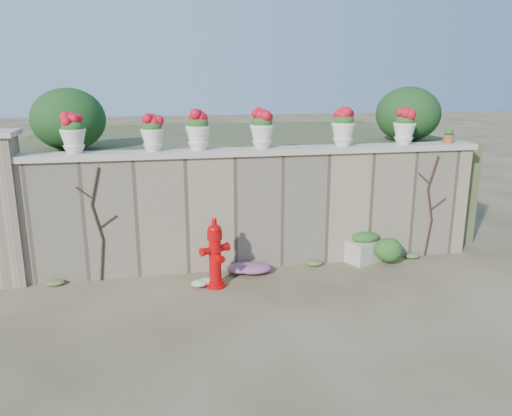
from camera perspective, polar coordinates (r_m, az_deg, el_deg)
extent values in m
plane|color=#4C3F26|center=(7.48, 2.97, -11.23)|extent=(80.00, 80.00, 0.00)
cube|color=gray|center=(8.78, 0.13, -0.30)|extent=(8.00, 0.40, 2.00)
cube|color=beige|center=(8.57, 0.13, 6.50)|extent=(8.10, 0.52, 0.10)
cube|color=gray|center=(8.90, -27.04, -0.39)|extent=(0.60, 0.60, 2.40)
cube|color=#384C23|center=(11.86, -3.01, 3.59)|extent=(9.00, 6.00, 2.00)
ellipsoid|color=#143814|center=(9.65, -20.64, 9.47)|extent=(1.30, 1.30, 1.10)
ellipsoid|color=#143814|center=(10.83, 16.98, 10.22)|extent=(1.30, 1.30, 1.10)
cylinder|color=black|center=(8.65, -17.18, -5.73)|extent=(0.12, 0.04, 0.70)
cylinder|color=black|center=(8.46, -17.68, -1.59)|extent=(0.17, 0.04, 0.61)
cylinder|color=black|center=(8.32, -17.93, 2.39)|extent=(0.18, 0.04, 0.61)
cylinder|color=black|center=(8.44, -16.57, -1.54)|extent=(0.30, 0.02, 0.22)
cylinder|color=black|center=(8.36, -19.07, 1.65)|extent=(0.25, 0.02, 0.21)
cylinder|color=black|center=(9.92, 19.07, -3.27)|extent=(0.12, 0.04, 0.70)
cylinder|color=black|center=(9.74, 19.26, 0.36)|extent=(0.17, 0.04, 0.61)
cylinder|color=black|center=(9.63, 19.61, 3.83)|extent=(0.18, 0.04, 0.61)
cylinder|color=black|center=(9.83, 20.09, 0.41)|extent=(0.30, 0.02, 0.22)
cylinder|color=black|center=(9.56, 18.66, 3.22)|extent=(0.25, 0.02, 0.21)
cylinder|color=#C10708|center=(8.17, -4.64, -8.73)|extent=(0.32, 0.32, 0.06)
cylinder|color=#C10708|center=(8.01, -4.70, -5.90)|extent=(0.20, 0.20, 0.71)
cylinder|color=#C10708|center=(7.95, -4.72, -4.74)|extent=(0.24, 0.24, 0.05)
cylinder|color=#C10708|center=(7.87, -4.76, -3.08)|extent=(0.24, 0.24, 0.14)
ellipsoid|color=#C10708|center=(7.84, -4.78, -2.28)|extent=(0.22, 0.22, 0.16)
cylinder|color=#C10708|center=(7.81, -4.79, -1.63)|extent=(0.08, 0.08, 0.11)
cylinder|color=#C10708|center=(7.87, -5.73, -4.96)|extent=(0.19, 0.17, 0.11)
cylinder|color=#C10708|center=(8.03, -3.74, -4.52)|extent=(0.19, 0.17, 0.11)
cylinder|color=#C10708|center=(7.89, -4.23, -5.77)|extent=(0.14, 0.15, 0.10)
cube|color=beige|center=(9.38, 12.34, -4.82)|extent=(0.77, 0.64, 0.39)
ellipsoid|color=#1E5119|center=(9.30, 12.43, -3.29)|extent=(0.60, 0.50, 0.20)
ellipsoid|color=#1E5119|center=(9.26, 15.23, -4.41)|extent=(0.68, 0.61, 0.64)
ellipsoid|color=#C327B2|center=(8.60, -0.83, -6.84)|extent=(0.87, 0.58, 0.23)
ellipsoid|color=white|center=(8.15, -5.79, -8.33)|extent=(0.50, 0.40, 0.18)
ellipsoid|color=#1E5119|center=(8.44, -20.26, 8.76)|extent=(0.34, 0.34, 0.21)
ellipsoid|color=red|center=(8.43, -20.31, 9.34)|extent=(0.30, 0.30, 0.21)
ellipsoid|color=#1E5119|center=(8.35, -11.81, 9.13)|extent=(0.32, 0.32, 0.19)
ellipsoid|color=red|center=(8.34, -11.84, 9.68)|extent=(0.28, 0.28, 0.20)
ellipsoid|color=#1E5119|center=(8.37, -6.66, 9.62)|extent=(0.36, 0.36, 0.21)
ellipsoid|color=red|center=(8.37, -6.68, 10.22)|extent=(0.31, 0.31, 0.22)
ellipsoid|color=#1E5119|center=(8.54, 0.70, 9.79)|extent=(0.35, 0.35, 0.21)
ellipsoid|color=red|center=(8.53, 0.70, 10.39)|extent=(0.31, 0.31, 0.22)
ellipsoid|color=#1E5119|center=(8.96, 9.99, 9.87)|extent=(0.36, 0.36, 0.22)
ellipsoid|color=red|center=(8.95, 10.02, 10.45)|extent=(0.32, 0.32, 0.23)
ellipsoid|color=#1E5119|center=(9.44, 16.66, 9.58)|extent=(0.34, 0.34, 0.21)
ellipsoid|color=red|center=(9.44, 16.69, 10.10)|extent=(0.30, 0.30, 0.22)
ellipsoid|color=#1E5119|center=(9.92, 21.19, 8.04)|extent=(0.17, 0.17, 0.12)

